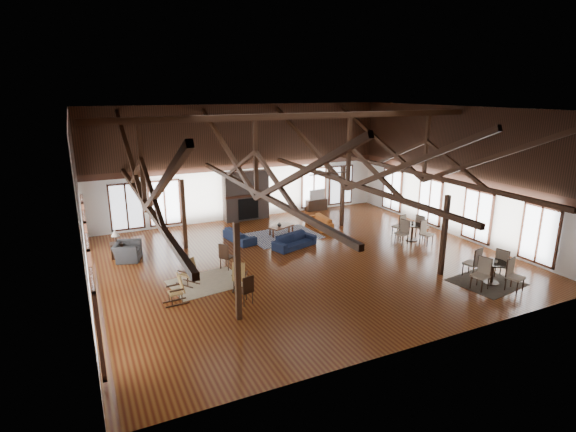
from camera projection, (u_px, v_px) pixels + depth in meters
name	position (u px, v px, depth m)	size (l,w,h in m)	color
floor	(303.00, 260.00, 18.30)	(16.00, 16.00, 0.00)	brown
ceiling	(305.00, 109.00, 16.68)	(16.00, 14.00, 0.02)	black
wall_back	(243.00, 163.00, 23.58)	(16.00, 0.02, 6.00)	white
wall_front	(431.00, 240.00, 11.40)	(16.00, 0.02, 6.00)	white
wall_left	(80.00, 211.00, 14.19)	(0.02, 14.00, 6.00)	white
wall_right	(457.00, 173.00, 20.79)	(0.02, 14.00, 6.00)	white
roof_truss	(304.00, 162.00, 17.21)	(15.60, 14.07, 3.14)	#321D0E
post_grid	(304.00, 224.00, 17.89)	(8.16, 7.16, 3.05)	#321D0E
fireplace	(246.00, 196.00, 23.75)	(2.50, 0.69, 2.60)	#65554D
ceiling_fan	(329.00, 173.00, 16.63)	(1.60, 1.60, 0.75)	black
sofa_navy_front	(294.00, 241.00, 19.72)	(2.03, 0.79, 0.59)	#131B35
sofa_navy_left	(239.00, 235.00, 20.50)	(0.74, 1.90, 0.55)	#16213D
sofa_orange	(319.00, 222.00, 22.62)	(0.74, 1.90, 0.56)	#C06425
coffee_table	(281.00, 227.00, 21.34)	(1.34, 1.01, 0.46)	brown
vase	(279.00, 224.00, 21.22)	(0.20, 0.20, 0.21)	#B2B2B2
armchair	(127.00, 252.00, 18.22)	(0.98, 1.12, 0.73)	#2E2E30
side_table_lamp	(117.00, 247.00, 18.45)	(0.47, 0.47, 1.21)	black
rocking_chair_a	(189.00, 272.00, 15.85)	(0.78, 0.88, 1.01)	olive
rocking_chair_b	(239.00, 277.00, 15.48)	(0.76, 0.89, 1.01)	olive
rocking_chair_c	(178.00, 289.00, 14.51)	(0.79, 0.46, 0.99)	olive
side_chair_a	(225.00, 254.00, 17.20)	(0.62, 0.62, 1.05)	black
side_chair_b	(247.00, 288.00, 14.37)	(0.52, 0.52, 1.00)	black
cafe_table_near	(493.00, 269.00, 15.96)	(2.20, 2.20, 1.12)	black
cafe_table_far	(412.00, 229.00, 20.57)	(2.10, 2.10, 1.07)	black
cup_near	(496.00, 261.00, 15.81)	(0.12, 0.12, 0.10)	#B2B2B2
cup_far	(413.00, 222.00, 20.59)	(0.13, 0.13, 0.10)	#B2B2B2
tv_console	(316.00, 205.00, 25.86)	(1.25, 0.47, 0.63)	black
television	(316.00, 194.00, 25.69)	(1.04, 0.14, 0.60)	#B2B2B2
rug_tan	(207.00, 283.00, 16.14)	(2.53, 1.99, 0.01)	tan
rug_navy	(283.00, 236.00, 21.33)	(3.28, 2.46, 0.01)	#192046
rug_dark	(486.00, 282.00, 16.17)	(2.18, 1.98, 0.01)	black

